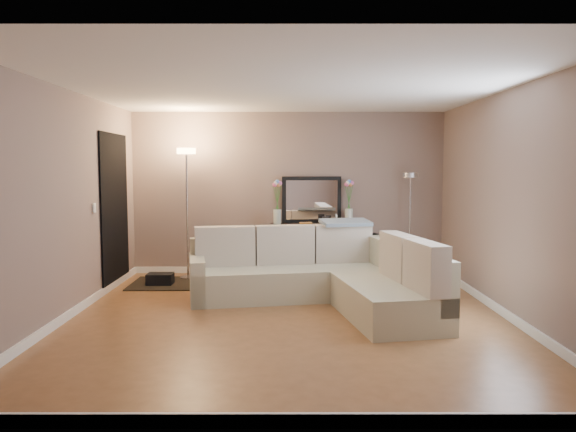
{
  "coord_description": "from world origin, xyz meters",
  "views": [
    {
      "loc": [
        -0.01,
        -6.3,
        1.71
      ],
      "look_at": [
        0.0,
        0.8,
        1.1
      ],
      "focal_mm": 35.0,
      "sensor_mm": 36.0,
      "label": 1
    }
  ],
  "objects_px": {
    "floor_lamp_lit": "(187,187)",
    "floor_lamp_unlit": "(410,204)",
    "console_table": "(308,247)",
    "sectional_sofa": "(324,276)"
  },
  "relations": [
    {
      "from": "sectional_sofa",
      "to": "console_table",
      "type": "xyz_separation_m",
      "value": [
        -0.14,
        1.77,
        0.12
      ]
    },
    {
      "from": "console_table",
      "to": "sectional_sofa",
      "type": "bearing_deg",
      "value": -85.55
    },
    {
      "from": "sectional_sofa",
      "to": "console_table",
      "type": "distance_m",
      "value": 1.78
    },
    {
      "from": "console_table",
      "to": "floor_lamp_lit",
      "type": "height_order",
      "value": "floor_lamp_lit"
    },
    {
      "from": "sectional_sofa",
      "to": "floor_lamp_lit",
      "type": "bearing_deg",
      "value": 142.33
    },
    {
      "from": "console_table",
      "to": "floor_lamp_unlit",
      "type": "xyz_separation_m",
      "value": [
        1.58,
        -0.09,
        0.69
      ]
    },
    {
      "from": "sectional_sofa",
      "to": "floor_lamp_unlit",
      "type": "distance_m",
      "value": 2.36
    },
    {
      "from": "sectional_sofa",
      "to": "floor_lamp_unlit",
      "type": "height_order",
      "value": "floor_lamp_unlit"
    },
    {
      "from": "floor_lamp_unlit",
      "to": "console_table",
      "type": "bearing_deg",
      "value": 176.74
    },
    {
      "from": "floor_lamp_lit",
      "to": "floor_lamp_unlit",
      "type": "xyz_separation_m",
      "value": [
        3.44,
        0.13,
        -0.26
      ]
    }
  ]
}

